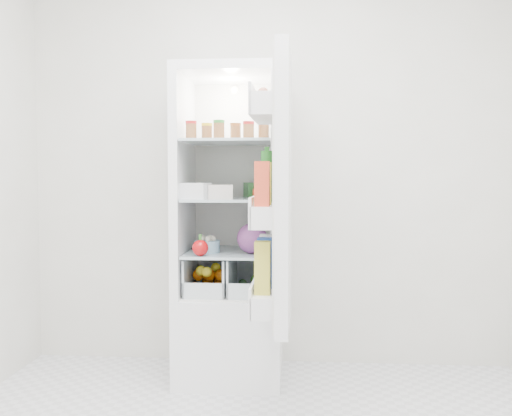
# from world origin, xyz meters

# --- Properties ---
(room_walls) EXTENTS (3.02, 3.02, 2.61)m
(room_walls) POSITION_xyz_m (0.00, 0.00, 1.59)
(room_walls) COLOR silver
(room_walls) RESTS_ON ground
(refrigerator) EXTENTS (0.60, 0.60, 1.80)m
(refrigerator) POSITION_xyz_m (-0.20, 1.25, 0.67)
(refrigerator) COLOR white
(refrigerator) RESTS_ON ground
(shelf_low) EXTENTS (0.49, 0.53, 0.01)m
(shelf_low) POSITION_xyz_m (-0.20, 1.19, 0.74)
(shelf_low) COLOR #ACC1CA
(shelf_low) RESTS_ON refrigerator
(shelf_mid) EXTENTS (0.49, 0.53, 0.02)m
(shelf_mid) POSITION_xyz_m (-0.20, 1.19, 1.05)
(shelf_mid) COLOR #ACC1CA
(shelf_mid) RESTS_ON refrigerator
(shelf_top) EXTENTS (0.49, 0.53, 0.02)m
(shelf_top) POSITION_xyz_m (-0.20, 1.19, 1.38)
(shelf_top) COLOR #ACC1CA
(shelf_top) RESTS_ON refrigerator
(crisper_left) EXTENTS (0.23, 0.46, 0.22)m
(crisper_left) POSITION_xyz_m (-0.32, 1.19, 0.61)
(crisper_left) COLOR silver
(crisper_left) RESTS_ON refrigerator
(crisper_right) EXTENTS (0.23, 0.46, 0.22)m
(crisper_right) POSITION_xyz_m (-0.08, 1.19, 0.61)
(crisper_right) COLOR silver
(crisper_right) RESTS_ON refrigerator
(condiment_jars) EXTENTS (0.46, 0.16, 0.08)m
(condiment_jars) POSITION_xyz_m (-0.20, 1.07, 1.43)
(condiment_jars) COLOR #B21919
(condiment_jars) RESTS_ON shelf_top
(squeeze_bottle) EXTENTS (0.06, 0.06, 0.17)m
(squeeze_bottle) POSITION_xyz_m (0.01, 1.28, 1.47)
(squeeze_bottle) COLOR white
(squeeze_bottle) RESTS_ON shelf_top
(tub_white) EXTENTS (0.16, 0.16, 0.09)m
(tub_white) POSITION_xyz_m (-0.37, 1.02, 1.10)
(tub_white) COLOR silver
(tub_white) RESTS_ON shelf_mid
(tub_cream) EXTENTS (0.15, 0.15, 0.08)m
(tub_cream) POSITION_xyz_m (-0.24, 1.08, 1.10)
(tub_cream) COLOR beige
(tub_cream) RESTS_ON shelf_mid
(tin_red) EXTENTS (0.09, 0.09, 0.05)m
(tin_red) POSITION_xyz_m (-0.03, 1.15, 1.08)
(tin_red) COLOR red
(tin_red) RESTS_ON shelf_mid
(tub_green) EXTENTS (0.15, 0.18, 0.09)m
(tub_green) POSITION_xyz_m (-0.07, 1.35, 1.10)
(tub_green) COLOR #3A803C
(tub_green) RESTS_ON shelf_mid
(red_cabbage) EXTENTS (0.17, 0.17, 0.17)m
(red_cabbage) POSITION_xyz_m (-0.06, 1.10, 0.83)
(red_cabbage) COLOR #571F5B
(red_cabbage) RESTS_ON shelf_low
(bell_pepper) EXTENTS (0.09, 0.09, 0.09)m
(bell_pepper) POSITION_xyz_m (-0.34, 0.97, 0.79)
(bell_pepper) COLOR #B50B0E
(bell_pepper) RESTS_ON shelf_low
(mushroom_bowl) EXTENTS (0.15, 0.15, 0.07)m
(mushroom_bowl) POSITION_xyz_m (-0.32, 1.12, 0.78)
(mushroom_bowl) COLOR #8FBCD5
(mushroom_bowl) RESTS_ON shelf_low
(citrus_pile) EXTENTS (0.20, 0.31, 0.16)m
(citrus_pile) POSITION_xyz_m (-0.32, 1.17, 0.58)
(citrus_pile) COLOR #E75A0C
(citrus_pile) RESTS_ON refrigerator
(veg_pile) EXTENTS (0.16, 0.30, 0.10)m
(veg_pile) POSITION_xyz_m (-0.07, 1.18, 0.56)
(veg_pile) COLOR #234D19
(veg_pile) RESTS_ON refrigerator
(fridge_door) EXTENTS (0.17, 0.60, 1.30)m
(fridge_door) POSITION_xyz_m (0.10, 0.61, 1.09)
(fridge_door) COLOR white
(fridge_door) RESTS_ON refrigerator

